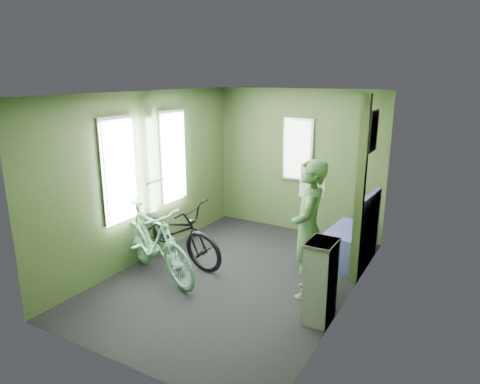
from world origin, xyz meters
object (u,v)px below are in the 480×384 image
object	(u,v)px
bicycle_mint	(156,277)
passenger	(308,229)
bicycle_black	(172,262)
waste_box	(320,282)
bench_seat	(351,242)

from	to	relation	value
bicycle_mint	passenger	world-z (taller)	passenger
passenger	bicycle_mint	bearing A→B (deg)	-88.59
bicycle_black	waste_box	xyz separation A→B (m)	(2.25, -0.39, 0.44)
bicycle_mint	waste_box	bearing A→B (deg)	-68.04
waste_box	bench_seat	size ratio (longest dim) A/B	0.90
bicycle_mint	waste_box	distance (m)	2.19
passenger	bench_seat	xyz separation A→B (m)	(0.21, 1.15, -0.52)
passenger	waste_box	world-z (taller)	passenger
bicycle_black	bicycle_mint	size ratio (longest dim) A/B	1.04
bicycle_mint	passenger	xyz separation A→B (m)	(1.82, 0.55, 0.81)
bicycle_black	waste_box	size ratio (longest dim) A/B	1.95
passenger	bench_seat	distance (m)	1.28
passenger	bench_seat	bearing A→B (deg)	154.19
bicycle_mint	bench_seat	world-z (taller)	bench_seat
bicycle_black	waste_box	world-z (taller)	waste_box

